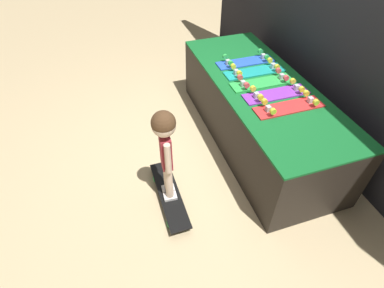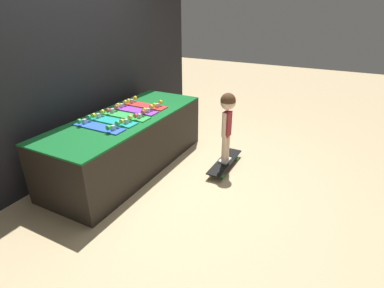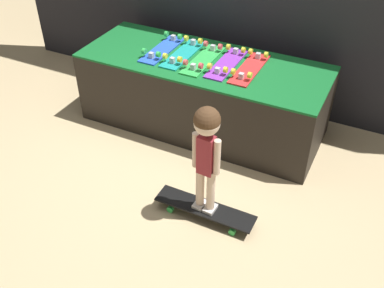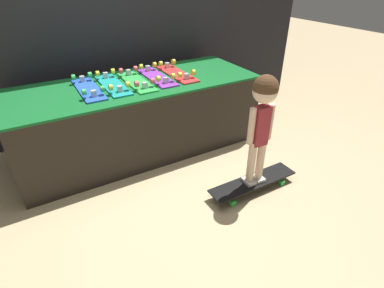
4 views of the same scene
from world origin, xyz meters
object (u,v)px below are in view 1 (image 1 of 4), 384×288
(skateboard_red_on_rack, at_px, (289,106))
(skateboard_purple_on_rack, at_px, (276,93))
(child, at_px, (165,141))
(skateboard_green_on_rack, at_px, (262,82))
(skateboard_on_floor, at_px, (169,194))
(skateboard_blue_on_rack, at_px, (245,61))
(skateboard_teal_on_rack, at_px, (255,71))

(skateboard_red_on_rack, bearing_deg, skateboard_purple_on_rack, -179.51)
(child, bearing_deg, skateboard_purple_on_rack, 109.51)
(skateboard_green_on_rack, bearing_deg, skateboard_purple_on_rack, 7.84)
(skateboard_on_floor, bearing_deg, child, -90.00)
(skateboard_blue_on_rack, distance_m, child, 1.50)
(skateboard_teal_on_rack, xyz_separation_m, skateboard_green_on_rack, (0.22, -0.03, 0.00))
(skateboard_blue_on_rack, bearing_deg, skateboard_teal_on_rack, -0.53)
(skateboard_teal_on_rack, relative_size, skateboard_red_on_rack, 1.00)
(skateboard_teal_on_rack, distance_m, skateboard_purple_on_rack, 0.43)
(skateboard_teal_on_rack, relative_size, skateboard_on_floor, 0.79)
(skateboard_blue_on_rack, xyz_separation_m, skateboard_purple_on_rack, (0.65, 0.00, 0.00))
(skateboard_purple_on_rack, height_order, child, child)
(skateboard_purple_on_rack, bearing_deg, skateboard_green_on_rack, -172.16)
(skateboard_blue_on_rack, xyz_separation_m, skateboard_green_on_rack, (0.43, -0.03, 0.00))
(skateboard_on_floor, distance_m, child, 0.65)
(skateboard_red_on_rack, distance_m, skateboard_on_floor, 1.32)
(skateboard_purple_on_rack, relative_size, child, 0.70)
(skateboard_blue_on_rack, xyz_separation_m, skateboard_on_floor, (0.98, -1.14, -0.64))
(skateboard_purple_on_rack, distance_m, skateboard_red_on_rack, 0.22)
(skateboard_teal_on_rack, relative_size, skateboard_purple_on_rack, 1.00)
(skateboard_green_on_rack, xyz_separation_m, skateboard_red_on_rack, (0.43, 0.03, 0.00))
(skateboard_green_on_rack, xyz_separation_m, skateboard_on_floor, (0.55, -1.11, -0.64))
(skateboard_purple_on_rack, bearing_deg, skateboard_on_floor, -73.90)
(skateboard_purple_on_rack, relative_size, skateboard_on_floor, 0.79)
(skateboard_teal_on_rack, relative_size, skateboard_green_on_rack, 1.00)
(skateboard_blue_on_rack, height_order, skateboard_teal_on_rack, same)
(skateboard_blue_on_rack, bearing_deg, child, -49.32)
(skateboard_red_on_rack, relative_size, skateboard_on_floor, 0.79)
(skateboard_blue_on_rack, xyz_separation_m, skateboard_teal_on_rack, (0.22, -0.00, 0.00))
(skateboard_blue_on_rack, bearing_deg, skateboard_red_on_rack, 0.22)
(skateboard_teal_on_rack, height_order, child, child)
(skateboard_purple_on_rack, relative_size, skateboard_red_on_rack, 1.00)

